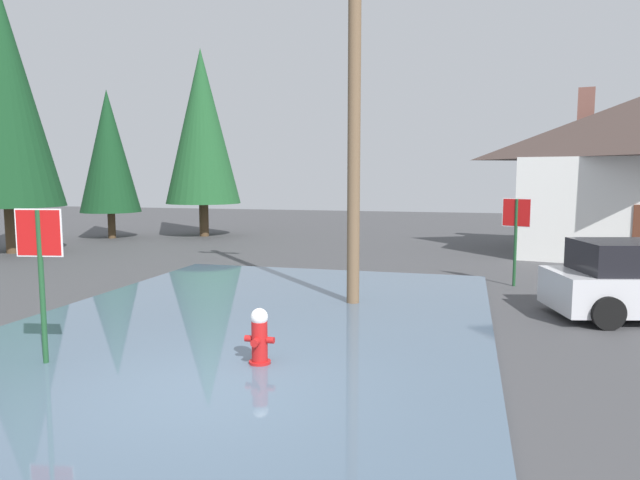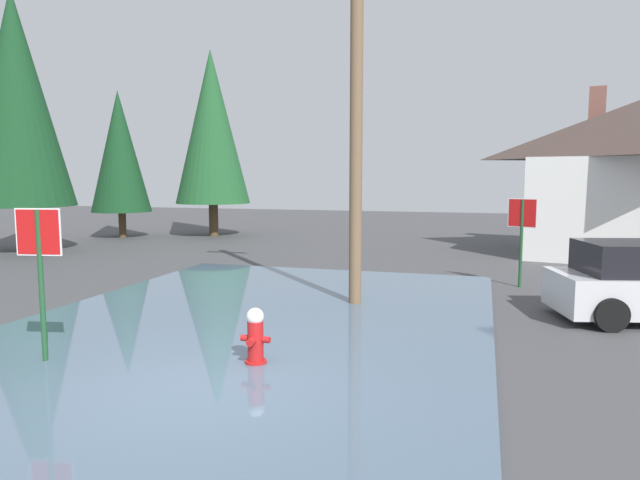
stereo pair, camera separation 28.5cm
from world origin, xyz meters
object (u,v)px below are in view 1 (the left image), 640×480
Objects in this scene: fire_hydrant at (259,339)px; stop_sign_far at (516,224)px; stop_sign_near at (40,255)px; pine_tree_short_left at (109,152)px; utility_pole at (354,77)px; pine_tree_tall_left at (202,127)px; pine_tree_mid_left at (4,98)px.

fire_hydrant is 8.92m from stop_sign_far.
pine_tree_short_left reaches higher than stop_sign_near.
utility_pole is (0.54, 4.43, 4.57)m from fire_hydrant.
stop_sign_far is at bearing 61.50° from fire_hydrant.
pine_tree_mid_left is (-4.28, -7.37, 0.55)m from pine_tree_tall_left.
pine_tree_tall_left is 0.90× the size of pine_tree_mid_left.
pine_tree_mid_left is at bearing 159.39° from utility_pole.
pine_tree_short_left is at bearing -152.99° from pine_tree_tall_left.
pine_tree_short_left is at bearing 122.01° from stop_sign_near.
pine_tree_tall_left is 1.30× the size of pine_tree_short_left.
pine_tree_tall_left is (-9.93, 12.71, 0.20)m from utility_pole.
fire_hydrant is at bearing -96.97° from utility_pole.
pine_tree_short_left is (0.49, 5.44, -1.75)m from pine_tree_mid_left.
fire_hydrant is at bearing -35.58° from pine_tree_mid_left.
utility_pole is at bearing -38.18° from pine_tree_short_left.
utility_pole reaches higher than pine_tree_tall_left.
stop_sign_near is at bearing -70.86° from pine_tree_tall_left.
fire_hydrant is at bearing -118.50° from stop_sign_far.
pine_tree_short_left is at bearing 141.82° from utility_pole.
stop_sign_near is 19.03m from pine_tree_short_left.
utility_pole is at bearing 54.76° from stop_sign_near.
pine_tree_mid_left is 5.74m from pine_tree_short_left.
stop_sign_near is 0.27× the size of pine_tree_tall_left.
pine_tree_short_left is (-10.01, 16.02, 2.30)m from stop_sign_near.
pine_tree_tall_left reaches higher than pine_tree_short_left.
stop_sign_near is at bearing -130.72° from stop_sign_far.
fire_hydrant is 20.12m from pine_tree_tall_left.
stop_sign_near reaches higher than stop_sign_far.
utility_pole reaches higher than pine_tree_short_left.
stop_sign_near is 15.45m from pine_tree_mid_left.
pine_tree_tall_left reaches higher than stop_sign_far.
stop_sign_far is 19.06m from pine_tree_short_left.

